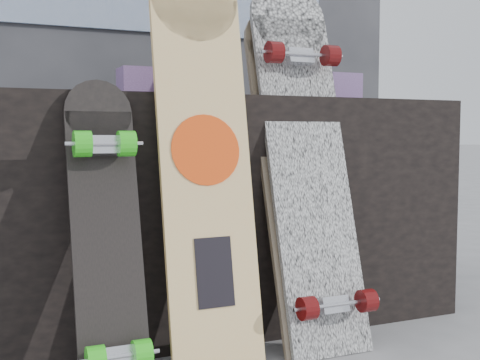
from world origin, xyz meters
name	(u,v)px	position (x,y,z in m)	size (l,w,h in m)	color
vendor_table	(229,210)	(0.00, 0.50, 0.40)	(1.60, 0.60, 0.80)	black
booth	(163,47)	(0.00, 1.35, 1.10)	(2.40, 0.22, 2.20)	#303035
merch_box_purple	(146,83)	(-0.31, 0.50, 0.85)	(0.18, 0.12, 0.10)	#533165
merch_box_small	(338,89)	(0.51, 0.58, 0.86)	(0.14, 0.14, 0.12)	#533165
merch_box_flat	(195,93)	(-0.09, 0.60, 0.83)	(0.22, 0.10, 0.06)	#D1B78C
longboard_geisha	(204,144)	(-0.23, 0.13, 0.65)	(0.28, 0.26, 1.22)	beige
longboard_celtic	(295,161)	(0.11, 0.20, 0.59)	(0.25, 0.36, 1.11)	tan
longboard_cascadia	(307,149)	(0.14, 0.17, 0.63)	(0.28, 0.41, 1.21)	white
skateboard_dark	(107,229)	(-0.53, 0.07, 0.42)	(0.19, 0.30, 0.83)	black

